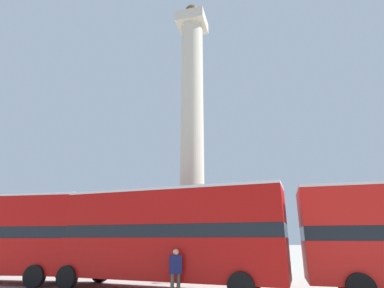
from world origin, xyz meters
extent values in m
plane|color=#ADA89E|center=(0.00, 0.00, 0.00)|extent=(200.00, 200.00, 0.00)
cube|color=#BCB29E|center=(0.00, 0.00, 0.53)|extent=(5.64, 5.64, 1.06)
cube|color=#BCB29E|center=(0.00, 0.00, 1.59)|extent=(4.06, 4.06, 1.06)
cylinder|color=#BCB29E|center=(0.00, 0.00, 10.56)|extent=(1.73, 1.73, 16.89)
cube|color=#BCB29E|center=(0.00, 0.00, 19.46)|extent=(2.33, 2.33, 0.90)
sphere|color=brown|center=(0.00, 0.00, 20.52)|extent=(1.23, 1.23, 1.23)
cylinder|color=black|center=(8.11, -5.08, 0.50)|extent=(1.00, 0.32, 1.00)
cylinder|color=black|center=(8.08, -7.55, 0.50)|extent=(1.00, 0.32, 1.00)
cube|color=#A80F0C|center=(0.18, -6.63, 1.35)|extent=(11.39, 3.45, 1.69)
cube|color=black|center=(0.18, -6.63, 2.47)|extent=(11.39, 3.40, 0.55)
cube|color=#A80F0C|center=(0.18, -6.63, 3.47)|extent=(11.39, 3.45, 1.45)
cube|color=silver|center=(0.18, -6.63, 4.26)|extent=(11.39, 3.45, 0.12)
cylinder|color=black|center=(4.20, -5.77, 0.50)|extent=(1.02, 0.39, 1.00)
cylinder|color=black|center=(3.98, -8.20, 0.50)|extent=(1.02, 0.39, 1.00)
cylinder|color=black|center=(-3.62, -5.06, 0.50)|extent=(1.02, 0.39, 1.00)
cylinder|color=black|center=(-3.84, -7.49, 0.50)|extent=(1.02, 0.39, 1.00)
cube|color=#A80F0C|center=(-9.14, -6.65, 3.48)|extent=(10.24, 3.24, 1.51)
cube|color=silver|center=(-9.14, -6.65, 4.29)|extent=(10.24, 3.24, 0.12)
cylinder|color=black|center=(-5.72, -5.16, 0.50)|extent=(1.02, 0.38, 1.00)
cylinder|color=black|center=(-5.52, -7.56, 0.50)|extent=(1.02, 0.38, 1.00)
cube|color=#BCB29E|center=(12.80, 5.69, 1.54)|extent=(3.86, 3.62, 3.09)
ellipsoid|color=brown|center=(12.80, 5.69, 4.63)|extent=(2.27, 1.96, 0.93)
cylinder|color=brown|center=(12.80, 5.69, 5.54)|extent=(0.36, 0.36, 0.90)
sphere|color=brown|center=(12.80, 5.69, 6.13)|extent=(0.28, 0.28, 0.28)
cylinder|color=brown|center=(13.22, 5.10, 3.63)|extent=(0.20, 0.20, 1.08)
cylinder|color=brown|center=(12.39, 6.28, 3.63)|extent=(0.20, 0.20, 1.08)
cylinder|color=brown|center=(12.10, 5.86, 3.63)|extent=(0.20, 0.20, 1.08)
cylinder|color=black|center=(3.58, -3.34, 0.20)|extent=(0.31, 0.31, 0.40)
cylinder|color=black|center=(3.58, -3.34, 2.34)|extent=(0.14, 0.14, 4.67)
sphere|color=white|center=(3.58, -3.34, 4.86)|extent=(0.38, 0.38, 0.38)
cylinder|color=#4C473D|center=(1.59, -8.19, 0.43)|extent=(0.14, 0.14, 0.86)
cylinder|color=#4C473D|center=(1.39, -8.33, 0.43)|extent=(0.14, 0.14, 0.86)
cube|color=#191E51|center=(1.49, -8.26, 1.20)|extent=(0.49, 0.42, 0.68)
sphere|color=tan|center=(1.49, -8.26, 1.65)|extent=(0.23, 0.23, 0.23)
camera|label=1|loc=(5.25, -20.18, 2.14)|focal=28.00mm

